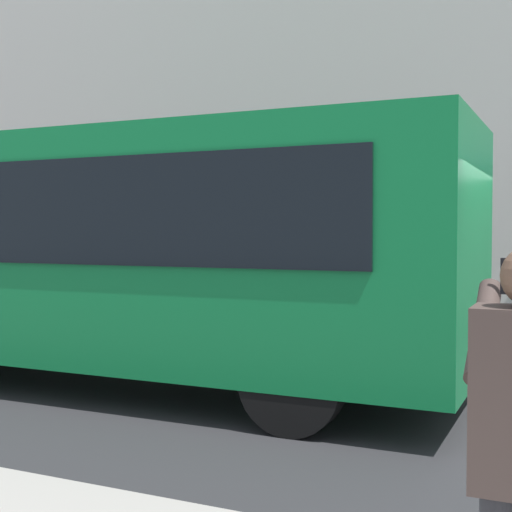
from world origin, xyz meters
name	(u,v)px	position (x,y,z in m)	size (l,w,h in m)	color
ground_plane	(434,413)	(0.00, 0.00, 0.00)	(60.00, 60.00, 0.00)	#2B2B2D
building_facade_far	(505,14)	(-0.02, -6.80, 5.99)	(28.00, 1.55, 12.00)	beige
red_bus	(99,248)	(4.07, 0.27, 1.68)	(9.05, 2.54, 3.08)	#0F7238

